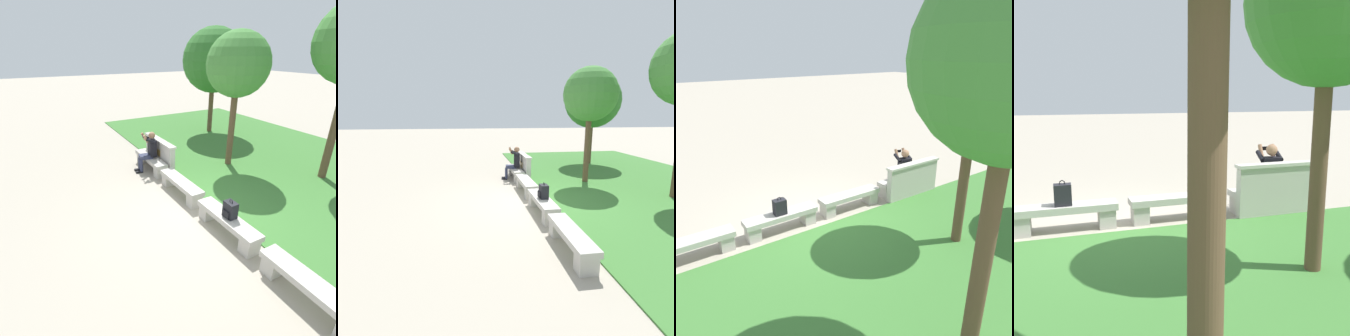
# 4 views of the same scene
# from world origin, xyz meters

# --- Properties ---
(ground_plane) EXTENTS (80.00, 80.00, 0.00)m
(ground_plane) POSITION_xyz_m (0.00, 0.00, 0.00)
(ground_plane) COLOR #A89E8C
(grass_strip) EXTENTS (19.61, 8.00, 0.03)m
(grass_strip) POSITION_xyz_m (0.00, 4.38, 0.01)
(grass_strip) COLOR #3D7533
(grass_strip) RESTS_ON ground
(bench_main) EXTENTS (1.73, 0.40, 0.45)m
(bench_main) POSITION_xyz_m (-2.94, 0.00, 0.29)
(bench_main) COLOR #B7B2A8
(bench_main) RESTS_ON ground
(bench_near) EXTENTS (1.73, 0.40, 0.45)m
(bench_near) POSITION_xyz_m (-0.98, 0.00, 0.29)
(bench_near) COLOR #B7B2A8
(bench_near) RESTS_ON ground
(bench_mid) EXTENTS (1.73, 0.40, 0.45)m
(bench_mid) POSITION_xyz_m (0.98, 0.00, 0.29)
(bench_mid) COLOR #B7B2A8
(bench_mid) RESTS_ON ground
(bench_far) EXTENTS (1.73, 0.40, 0.45)m
(bench_far) POSITION_xyz_m (2.94, 0.00, 0.29)
(bench_far) COLOR #B7B2A8
(bench_far) RESTS_ON ground
(backrest_wall_with_plaque) EXTENTS (1.85, 0.24, 1.01)m
(backrest_wall_with_plaque) POSITION_xyz_m (-2.94, 0.34, 0.52)
(backrest_wall_with_plaque) COLOR #B7B2A8
(backrest_wall_with_plaque) RESTS_ON ground
(person_photographer) EXTENTS (0.51, 0.76, 1.32)m
(person_photographer) POSITION_xyz_m (-2.90, -0.08, 0.74)
(person_photographer) COLOR black
(person_photographer) RESTS_ON ground
(backpack) EXTENTS (0.28, 0.24, 0.43)m
(backpack) POSITION_xyz_m (1.00, 0.01, 0.63)
(backpack) COLOR black
(backpack) RESTS_ON bench_mid
(tree_behind_wall) EXTENTS (1.97, 1.97, 4.30)m
(tree_behind_wall) POSITION_xyz_m (-2.01, 2.59, 3.28)
(tree_behind_wall) COLOR brown
(tree_behind_wall) RESTS_ON ground
(tree_right_background) EXTENTS (2.80, 2.80, 4.68)m
(tree_right_background) POSITION_xyz_m (-5.63, 4.47, 3.27)
(tree_right_background) COLOR brown
(tree_right_background) RESTS_ON ground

